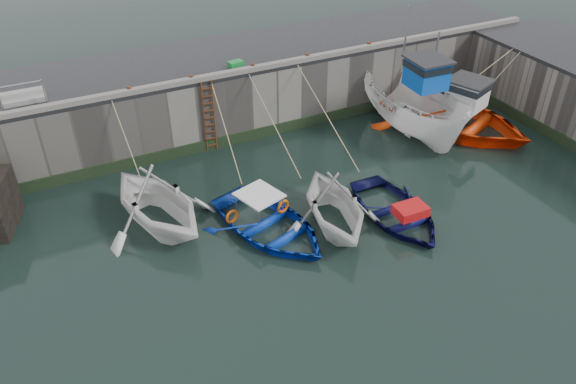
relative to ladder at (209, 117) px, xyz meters
name	(u,v)px	position (x,y,z in m)	size (l,w,h in m)	color
ground	(378,277)	(2.00, -9.91, -1.59)	(120.00, 120.00, 0.00)	black
quay_back	(231,87)	(2.00, 2.59, -0.09)	(30.00, 5.00, 3.00)	slate
road_back	(229,55)	(2.00, 2.59, 1.49)	(30.00, 5.00, 0.16)	black
kerb_back	(249,69)	(2.00, 0.24, 1.67)	(30.00, 0.30, 0.20)	slate
algae_back	(254,134)	(2.00, 0.05, -1.34)	(30.00, 0.08, 0.50)	black
ladder	(209,117)	(0.00, 0.00, 0.00)	(0.51, 0.08, 3.20)	#3F1E0F
boat_near_white	(160,225)	(-3.49, -4.15, -1.59)	(4.31, 5.00, 2.63)	silver
boat_near_white_rope	(137,178)	(-3.49, -0.78, -1.59)	(0.04, 3.13, 3.10)	tan
boat_near_blue	(270,231)	(-0.12, -6.25, -1.59)	(3.57, 5.00, 1.04)	#0B32AD
boat_near_blue_rope	(225,171)	(-0.12, -1.83, -1.59)	(0.04, 4.63, 3.10)	tan
boat_near_blacktrim	(333,224)	(2.08, -6.89, -1.59)	(3.83, 4.44, 2.34)	silver
boat_near_blacktrim_rope	(276,162)	(2.08, -2.15, -1.59)	(0.04, 5.18, 3.10)	tan
boat_near_navy	(395,217)	(4.34, -7.50, -1.59)	(3.25, 4.55, 0.94)	#0A0B3F
boat_near_navy_rope	(327,153)	(4.34, -2.46, -1.59)	(0.04, 5.71, 3.10)	tan
boat_far_white	(413,108)	(8.79, -2.40, -0.44)	(2.96, 7.24, 5.76)	white
boat_far_orange	(451,116)	(10.68, -2.86, -1.08)	(7.80, 9.01, 4.56)	#FF430D
fish_crate	(236,64)	(1.64, 0.87, 1.71)	(0.62, 0.37, 0.29)	#178332
railing	(23,97)	(-6.75, 1.33, 1.77)	(1.60, 1.05, 1.00)	#A5A8AD
bollard_a	(129,90)	(-3.00, 0.34, 1.71)	(0.18, 0.18, 0.28)	#3F1E0F
bollard_b	(191,78)	(-0.50, 0.34, 1.71)	(0.18, 0.18, 0.28)	#3F1E0F
bollard_c	(253,67)	(2.20, 0.34, 1.71)	(0.18, 0.18, 0.28)	#3F1E0F
bollard_d	(307,57)	(4.80, 0.34, 1.71)	(0.18, 0.18, 0.28)	#3F1E0F
bollard_e	(369,45)	(8.00, 0.34, 1.71)	(0.18, 0.18, 0.28)	#3F1E0F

